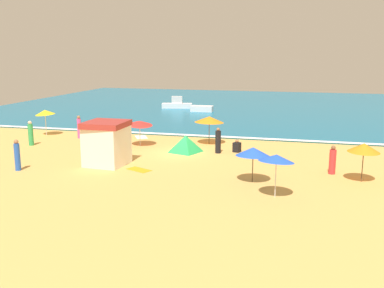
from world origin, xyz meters
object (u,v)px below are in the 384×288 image
object	(u,v)px
beach_umbrella_5	(45,112)
beachgoer_1	(237,147)
beach_tent	(186,144)
beachgoer_4	(218,141)
beachgoer_6	(79,127)
small_boat_1	(177,104)
beach_umbrella_3	(276,158)
small_boat_0	(202,109)
beachgoer_0	(17,156)
beach_umbrella_4	(364,148)
beachgoer_2	(332,161)
beach_umbrella_2	(209,119)
beach_umbrella_1	(253,152)
beach_umbrella_0	(140,123)
lifeguard_cabana	(107,143)
beachgoer_5	(31,134)

from	to	relation	value
beach_umbrella_5	beachgoer_1	distance (m)	16.95
beach_tent	beachgoer_4	bearing A→B (deg)	7.83
beachgoer_6	small_boat_1	bearing A→B (deg)	83.33
beach_umbrella_3	beachgoer_1	xyz separation A→B (m)	(-3.38, 9.37, -1.59)
beachgoer_1	small_boat_0	world-z (taller)	beachgoer_1
beachgoer_0	beachgoer_1	distance (m)	14.51
beach_umbrella_4	beach_tent	distance (m)	12.23
beach_umbrella_4	small_boat_0	distance (m)	29.40
beachgoer_2	beachgoer_6	distance (m)	20.54
beachgoer_2	beachgoer_0	bearing A→B (deg)	-167.61
beach_umbrella_4	beachgoer_6	size ratio (longest dim) A/B	1.27
beachgoer_2	beachgoer_6	xyz separation A→B (m)	(-19.63, 6.04, 0.13)
beach_umbrella_4	small_boat_0	world-z (taller)	beach_umbrella_4
beach_umbrella_3	beach_tent	distance (m)	10.96
beach_umbrella_2	beachgoer_6	size ratio (longest dim) A/B	1.70
beach_umbrella_2	beach_umbrella_4	xyz separation A→B (m)	(10.28, -7.74, -0.01)
small_boat_1	beachgoer_0	bearing A→B (deg)	-91.75
beach_umbrella_2	beach_umbrella_1	bearing A→B (deg)	-64.13
beach_umbrella_4	beachgoer_4	distance (m)	10.29
beach_umbrella_0	beachgoer_6	xyz separation A→B (m)	(-5.92, 1.52, -0.83)
beachgoer_0	beachgoer_2	xyz separation A→B (m)	(18.20, 4.00, -0.12)
beach_umbrella_4	beachgoer_4	bearing A→B (deg)	151.56
beach_umbrella_0	small_boat_1	world-z (taller)	beach_umbrella_0
beach_umbrella_4	lifeguard_cabana	bearing A→B (deg)	-179.68
lifeguard_cabana	beachgoer_2	world-z (taller)	lifeguard_cabana
beachgoer_5	beach_umbrella_3	bearing A→B (deg)	-22.06
beachgoer_2	beachgoer_4	distance (m)	8.32
beach_umbrella_5	beachgoer_2	size ratio (longest dim) A/B	1.36
beach_umbrella_1	beach_umbrella_3	world-z (taller)	beach_umbrella_3
beach_umbrella_3	beachgoer_0	bearing A→B (deg)	175.78
beach_tent	beach_umbrella_1	bearing A→B (deg)	-48.03
lifeguard_cabana	beachgoer_0	size ratio (longest dim) A/B	1.46
beachgoer_2	small_boat_1	world-z (taller)	beachgoer_2
beachgoer_1	beachgoer_2	distance (m)	7.58
beach_umbrella_3	beachgoer_5	distance (m)	20.40
beachgoer_5	beachgoer_2	bearing A→B (deg)	-6.61
beach_umbrella_4	beachgoer_1	bearing A→B (deg)	144.59
beachgoer_0	beachgoer_5	xyz separation A→B (m)	(-3.57, 6.52, -0.01)
beachgoer_2	beachgoer_1	bearing A→B (deg)	145.90
beach_umbrella_2	beachgoer_1	world-z (taller)	beach_umbrella_2
beach_umbrella_1	beach_tent	bearing A→B (deg)	131.97
lifeguard_cabana	beach_umbrella_1	xyz separation A→B (m)	(9.33, -1.46, 0.30)
beachgoer_2	small_boat_1	xyz separation A→B (m)	(-17.27, 26.21, -0.21)
beachgoer_4	beachgoer_6	xyz separation A→B (m)	(-12.13, 2.44, 0.08)
beach_umbrella_5	small_boat_1	world-z (taller)	beach_umbrella_5
beachgoer_4	small_boat_1	xyz separation A→B (m)	(-9.77, 22.61, -0.26)
beach_umbrella_0	beachgoer_2	size ratio (longest dim) A/B	1.63
beach_umbrella_0	beach_umbrella_1	distance (m)	11.94
beachgoer_2	beach_umbrella_5	bearing A→B (deg)	164.31
lifeguard_cabana	small_boat_0	size ratio (longest dim) A/B	1.07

